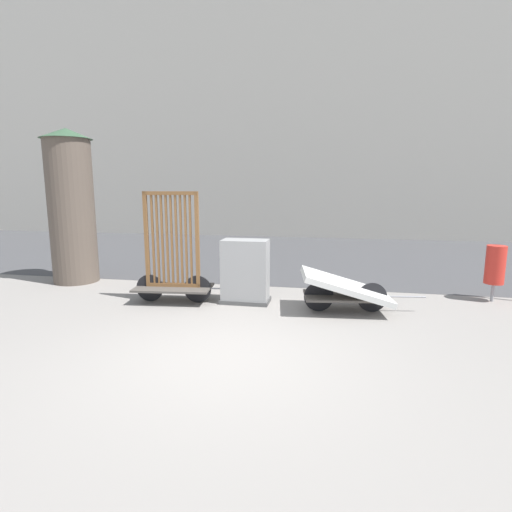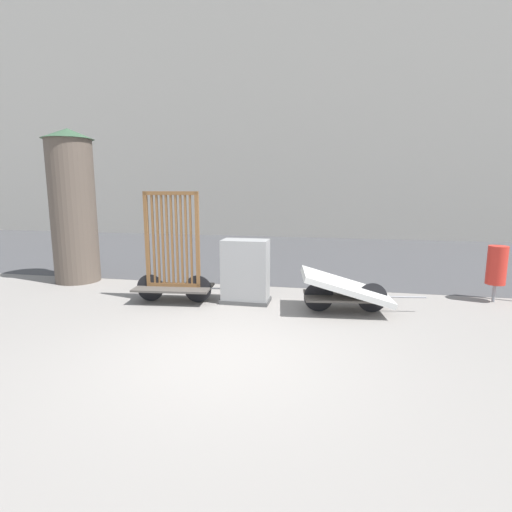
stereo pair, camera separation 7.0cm
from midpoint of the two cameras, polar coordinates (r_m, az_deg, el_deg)
The scene contains 8 objects.
ground_plane at distance 5.60m, azimuth -4.90°, elevation -13.97°, with size 60.00×60.00×0.00m, color gray.
road_strip at distance 13.66m, azimuth 4.68°, elevation 0.32°, with size 56.00×9.21×0.01m.
building_facade at distance 20.68m, azimuth 7.12°, elevation 23.88°, with size 48.00×4.00×14.58m.
bike_cart_with_bedframe at distance 8.00m, azimuth -12.01°, elevation -1.42°, with size 2.22×0.92×2.18m.
bike_cart_with_mattress at distance 7.47m, azimuth 12.45°, elevation -4.61°, with size 2.29×1.25×0.76m.
utility_cabinet at distance 7.83m, azimuth -1.79°, elevation -2.50°, with size 0.96×0.55×1.25m.
trash_bin at distance 9.15m, azimuth 30.81°, elevation -1.12°, with size 0.36×0.36×1.13m.
advertising_column at distance 10.40m, azimuth -25.06°, elevation 6.51°, with size 1.16×1.16×3.58m.
Camera 1 is at (1.37, -4.93, 2.26)m, focal length 28.00 mm.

